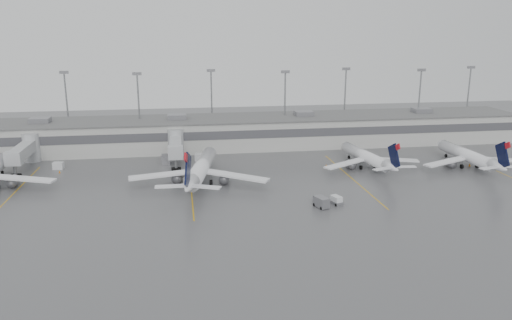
{
  "coord_description": "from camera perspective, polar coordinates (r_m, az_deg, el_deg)",
  "views": [
    {
      "loc": [
        -19.15,
        -76.07,
        31.78
      ],
      "look_at": [
        -3.73,
        24.0,
        5.0
      ],
      "focal_mm": 35.0,
      "sensor_mm": 36.0,
      "label": 1
    }
  ],
  "objects": [
    {
      "name": "light_masts",
      "position": [
        142.5,
        -0.96,
        6.84
      ],
      "size": [
        142.4,
        8.0,
        20.6
      ],
      "color": "gray",
      "rests_on": "ground"
    },
    {
      "name": "cone_b",
      "position": [
        112.7,
        -6.7,
        -1.5
      ],
      "size": [
        0.4,
        0.4,
        0.64
      ],
      "primitive_type": "cone",
      "color": "orange",
      "rests_on": "ground"
    },
    {
      "name": "gse_uld_b",
      "position": [
        124.08,
        -6.36,
        0.31
      ],
      "size": [
        2.9,
        2.33,
        1.79
      ],
      "primitive_type": "cube",
      "rotation": [
        0.0,
        0.0,
        -0.29
      ],
      "color": "silver",
      "rests_on": "ground"
    },
    {
      "name": "ground",
      "position": [
        84.64,
        5.02,
        -7.3
      ],
      "size": [
        260.0,
        260.0,
        0.0
      ],
      "primitive_type": "plane",
      "color": "#555557",
      "rests_on": "ground"
    },
    {
      "name": "terminal",
      "position": [
        138.2,
        -0.62,
        3.29
      ],
      "size": [
        152.0,
        17.0,
        9.45
      ],
      "color": "#B1B1AB",
      "rests_on": "ground"
    },
    {
      "name": "jet_mid_left",
      "position": [
        104.88,
        -6.38,
        -1.03
      ],
      "size": [
        28.75,
        32.55,
        10.65
      ],
      "rotation": [
        0.0,
        0.0,
        -0.21
      ],
      "color": "white",
      "rests_on": "ground"
    },
    {
      "name": "gse_uld_c",
      "position": [
        125.8,
        11.96,
        0.27
      ],
      "size": [
        2.84,
        2.29,
        1.75
      ],
      "primitive_type": "cube",
      "rotation": [
        0.0,
        0.0,
        -0.29
      ],
      "color": "silver",
      "rests_on": "ground"
    },
    {
      "name": "gse_uld_a",
      "position": [
        124.88,
        -21.65,
        -0.61
      ],
      "size": [
        2.5,
        1.83,
        1.65
      ],
      "primitive_type": "cube",
      "rotation": [
        0.0,
        0.0,
        -0.13
      ],
      "color": "silver",
      "rests_on": "ground"
    },
    {
      "name": "cone_d",
      "position": [
        129.16,
        23.23,
        -0.49
      ],
      "size": [
        0.46,
        0.46,
        0.73
      ],
      "primitive_type": "cone",
      "color": "orange",
      "rests_on": "ground"
    },
    {
      "name": "jet_far_right",
      "position": [
        127.08,
        23.19,
        0.44
      ],
      "size": [
        25.29,
        28.34,
        9.17
      ],
      "rotation": [
        0.0,
        0.0,
        0.02
      ],
      "color": "white",
      "rests_on": "ground"
    },
    {
      "name": "cone_a",
      "position": [
        121.55,
        -21.53,
        -1.24
      ],
      "size": [
        0.41,
        0.41,
        0.65
      ],
      "primitive_type": "cone",
      "color": "orange",
      "rests_on": "ground"
    },
    {
      "name": "jet_bridge_left",
      "position": [
        130.13,
        -24.75,
        1.05
      ],
      "size": [
        4.0,
        17.2,
        7.0
      ],
      "color": "#ADB0B3",
      "rests_on": "ground"
    },
    {
      "name": "jet_mid_right",
      "position": [
        119.1,
        12.64,
        0.32
      ],
      "size": [
        23.88,
        26.94,
        8.74
      ],
      "rotation": [
        0.0,
        0.0,
        0.14
      ],
      "color": "white",
      "rests_on": "ground"
    },
    {
      "name": "cone_c",
      "position": [
        119.1,
        8.02,
        -0.64
      ],
      "size": [
        0.43,
        0.43,
        0.69
      ],
      "primitive_type": "cone",
      "color": "orange",
      "rests_on": "ground"
    },
    {
      "name": "gse_loader",
      "position": [
        122.51,
        -10.25,
        0.05
      ],
      "size": [
        2.18,
        3.44,
        2.13
      ],
      "primitive_type": "cube",
      "rotation": [
        0.0,
        0.0,
        -0.01
      ],
      "color": "slate",
      "rests_on": "ground"
    },
    {
      "name": "jet_bridge_right",
      "position": [
        124.96,
        -9.16,
        1.72
      ],
      "size": [
        4.0,
        17.2,
        7.0
      ],
      "color": "#ADB0B3",
      "rests_on": "ground"
    },
    {
      "name": "baggage_cart",
      "position": [
        92.26,
        7.48,
        -4.79
      ],
      "size": [
        2.69,
        3.48,
        1.97
      ],
      "rotation": [
        0.0,
        0.0,
        0.35
      ],
      "color": "slate",
      "rests_on": "ground"
    },
    {
      "name": "stand_markings",
      "position": [
        106.73,
        1.98,
        -2.51
      ],
      "size": [
        105.25,
        40.0,
        0.01
      ],
      "color": "#DFA40D",
      "rests_on": "ground"
    },
    {
      "name": "baggage_tug",
      "position": [
        94.38,
        9.15,
        -4.65
      ],
      "size": [
        2.33,
        2.9,
        1.63
      ],
      "rotation": [
        0.0,
        0.0,
        0.35
      ],
      "color": "silver",
      "rests_on": "ground"
    }
  ]
}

